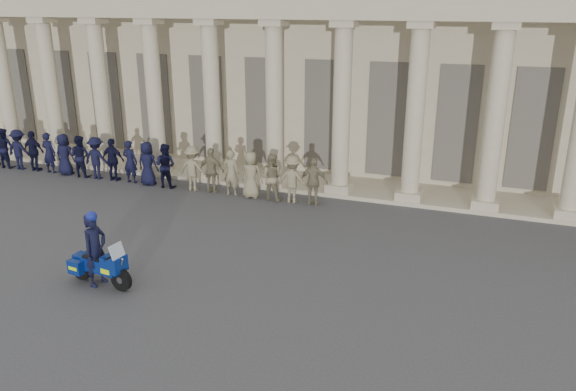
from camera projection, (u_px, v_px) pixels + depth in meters
The scene contains 5 objects.
ground at pixel (209, 283), 14.47m from camera, with size 90.00×90.00×0.00m, color #3D3D3F.
building at pixel (353, 55), 26.09m from camera, with size 40.00×12.50×9.00m.
officer_rank at pixel (134, 162), 22.21m from camera, with size 15.86×0.66×1.74m.
motorcycle at pixel (100, 265), 14.20m from camera, with size 1.95×0.85×1.25m.
rider at pixel (95, 249), 14.10m from camera, with size 0.53×0.74×1.99m.
Camera 1 is at (6.38, -11.45, 6.83)m, focal length 35.00 mm.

